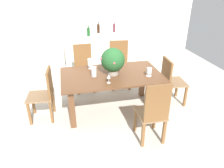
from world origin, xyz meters
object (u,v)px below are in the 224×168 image
object	(u,v)px
chair_head_end	(45,92)
chair_far_left	(84,65)
dining_table	(111,81)
crystal_vase_right	(90,63)
chair_foot_end	(170,79)
wine_bottle_tall	(88,32)
crystal_vase_center_near	(149,71)
flower_centerpiece	(113,61)
wine_bottle_amber	(114,28)
kitchen_counter	(97,52)
wine_bottle_dark	(98,29)
wine_glass	(109,77)
chair_near_right	(154,111)
crystal_vase_left	(94,71)
chair_far_right	(119,62)

from	to	relation	value
chair_head_end	chair_far_left	distance (m)	1.31
dining_table	crystal_vase_right	distance (m)	0.56
chair_foot_end	wine_bottle_tall	size ratio (longest dim) A/B	3.38
chair_foot_end	crystal_vase_center_near	world-z (taller)	chair_foot_end
flower_centerpiece	chair_head_end	bearing A→B (deg)	-179.33
chair_foot_end	wine_bottle_amber	distance (m)	2.46
chair_head_end	chair_far_left	xyz separation A→B (m)	(0.79, 1.04, 0.03)
crystal_vase_right	wine_bottle_tall	size ratio (longest dim) A/B	0.71
kitchen_counter	wine_bottle_dark	distance (m)	0.63
crystal_vase_right	kitchen_counter	xyz separation A→B (m)	(0.41, 1.82, -0.39)
dining_table	wine_bottle_tall	size ratio (longest dim) A/B	6.51
chair_far_left	crystal_vase_center_near	distance (m)	1.67
kitchen_counter	wine_glass	bearing A→B (deg)	-94.20
chair_near_right	chair_foot_end	bearing A→B (deg)	-126.41
chair_far_left	crystal_vase_left	xyz separation A→B (m)	(0.09, -1.04, 0.29)
wine_bottle_dark	chair_head_end	bearing A→B (deg)	-120.47
dining_table	chair_near_right	bearing A→B (deg)	-68.45
chair_near_right	wine_bottle_tall	world-z (taller)	wine_bottle_tall
crystal_vase_left	crystal_vase_right	world-z (taller)	crystal_vase_right
chair_foot_end	dining_table	bearing A→B (deg)	94.32
crystal_vase_center_near	kitchen_counter	distance (m)	2.49
chair_far_right	flower_centerpiece	bearing A→B (deg)	-106.51
chair_head_end	wine_bottle_amber	xyz separation A→B (m)	(1.80, 2.32, 0.56)
crystal_vase_center_near	wine_bottle_tall	size ratio (longest dim) A/B	0.55
crystal_vase_center_near	chair_near_right	bearing A→B (deg)	-105.73
wine_glass	wine_bottle_tall	distance (m)	2.38
chair_far_left	flower_centerpiece	size ratio (longest dim) A/B	2.11
dining_table	crystal_vase_left	world-z (taller)	crystal_vase_left
dining_table	crystal_vase_center_near	size ratio (longest dim) A/B	11.77
wine_bottle_tall	chair_foot_end	bearing A→B (deg)	-55.97
crystal_vase_center_near	wine_bottle_dark	xyz separation A→B (m)	(-0.49, 2.52, 0.25)
wine_bottle_dark	crystal_vase_right	bearing A→B (deg)	-104.18
chair_far_left	crystal_vase_center_near	size ratio (longest dim) A/B	6.64
wine_bottle_amber	chair_far_right	bearing A→B (deg)	-97.68
chair_foot_end	chair_far_right	xyz separation A→B (m)	(-0.79, 1.04, 0.04)
crystal_vase_right	wine_glass	xyz separation A→B (m)	(0.22, -0.69, -0.01)
chair_near_right	chair_far_left	bearing A→B (deg)	-67.36
chair_foot_end	kitchen_counter	xyz separation A→B (m)	(-1.15, 2.17, -0.05)
flower_centerpiece	crystal_vase_center_near	bearing A→B (deg)	-20.51
chair_far_left	kitchen_counter	distance (m)	1.24
chair_near_right	kitchen_counter	bearing A→B (deg)	-82.90
crystal_vase_left	wine_bottle_amber	xyz separation A→B (m)	(0.92, 2.33, 0.24)
dining_table	wine_bottle_amber	distance (m)	2.44
wine_bottle_dark	chair_near_right	bearing A→B (deg)	-85.49
flower_centerpiece	wine_bottle_tall	size ratio (longest dim) A/B	1.74
wine_bottle_amber	chair_foot_end	bearing A→B (deg)	-75.01
chair_head_end	chair_foot_end	bearing A→B (deg)	94.41
chair_foot_end	wine_bottle_dark	size ratio (longest dim) A/B	3.11
flower_centerpiece	crystal_vase_left	xyz separation A→B (m)	(-0.35, -0.02, -0.16)
wine_bottle_amber	wine_bottle_tall	bearing A→B (deg)	-159.41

